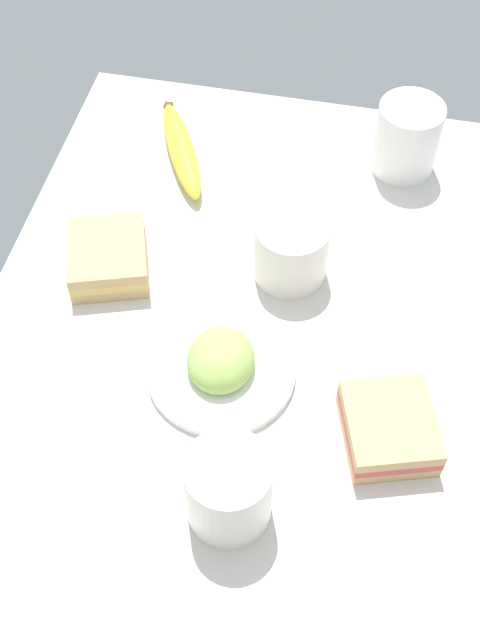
% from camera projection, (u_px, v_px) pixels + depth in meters
% --- Properties ---
extents(tabletop, '(0.90, 0.64, 0.02)m').
position_uv_depth(tabletop, '(240.00, 339.00, 1.00)').
color(tabletop, beige).
rests_on(tabletop, ground).
extents(plate_of_food, '(0.17, 0.17, 0.06)m').
position_uv_depth(plate_of_food, '(221.00, 365.00, 0.95)').
color(plate_of_food, white).
rests_on(plate_of_food, tabletop).
extents(coffee_mug_black, '(0.12, 0.09, 0.09)m').
position_uv_depth(coffee_mug_black, '(291.00, 249.00, 1.02)').
color(coffee_mug_black, silver).
rests_on(coffee_mug_black, tabletop).
extents(coffee_mug_milky, '(0.11, 0.09, 0.10)m').
position_uv_depth(coffee_mug_milky, '(407.00, 137.00, 1.13)').
color(coffee_mug_milky, white).
rests_on(coffee_mug_milky, tabletop).
extents(coffee_mug_spare, '(0.11, 0.10, 0.10)m').
position_uv_depth(coffee_mug_spare, '(228.00, 489.00, 0.82)').
color(coffee_mug_spare, silver).
rests_on(coffee_mug_spare, tabletop).
extents(sandwich_main, '(0.13, 0.12, 0.04)m').
position_uv_depth(sandwich_main, '(389.00, 428.00, 0.89)').
color(sandwich_main, tan).
rests_on(sandwich_main, tabletop).
extents(sandwich_side, '(0.13, 0.13, 0.04)m').
position_uv_depth(sandwich_side, '(108.00, 258.00, 1.04)').
color(sandwich_side, tan).
rests_on(sandwich_side, tabletop).
extents(banana, '(0.19, 0.12, 0.04)m').
position_uv_depth(banana, '(181.00, 149.00, 1.16)').
color(banana, yellow).
rests_on(banana, tabletop).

